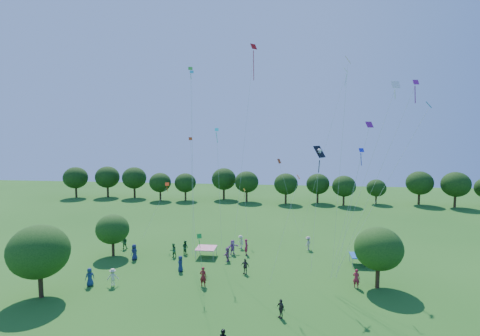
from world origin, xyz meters
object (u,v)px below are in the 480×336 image
Objects in this scene: tent_red_stripe at (206,248)px; red_high_kite at (250,88)px; near_tree_east at (379,249)px; near_tree_north at (113,229)px; near_tree_west at (39,252)px; tent_blue at (361,256)px; pirate_kite at (319,153)px.

red_high_kite reaches higher than tent_red_stripe.
near_tree_north is at bearing 169.12° from near_tree_east.
near_tree_west is 31.50m from tent_blue.
near_tree_north is 11.03m from tent_red_stripe.
red_high_kite is at bearing -25.02° from tent_red_stripe.
near_tree_west is 0.54× the size of pirate_kite.
pirate_kite reaches higher than near_tree_west.
tent_red_stripe is (12.03, 12.12, -3.05)m from near_tree_west.
tent_red_stripe is at bearing 45.23° from near_tree_west.
near_tree_west is at bearing -169.11° from near_tree_east.
near_tree_west is 1.13× the size of near_tree_east.
near_tree_east is 2.58× the size of tent_red_stripe.
pirate_kite is at bearing 14.34° from near_tree_west.
near_tree_north is at bearing -174.62° from tent_red_stripe.
red_high_kite is at bearing 29.27° from near_tree_west.
pirate_kite is at bearing -26.39° from tent_red_stripe.
tent_blue is (29.15, 11.54, -3.05)m from near_tree_west.
pirate_kite is 9.98m from red_high_kite.
tent_red_stripe is 0.19× the size of pirate_kite.
pirate_kite is at bearing -27.42° from red_high_kite.
near_tree_west is 1.31× the size of near_tree_north.
near_tree_north is 0.22× the size of red_high_kite.
tent_red_stripe is 18.67m from red_high_kite.
near_tree_north is 2.21× the size of tent_blue.
red_high_kite is (5.24, -2.44, 17.75)m from tent_red_stripe.
near_tree_west is 2.91× the size of tent_blue.
red_high_kite is at bearing 161.93° from near_tree_east.
near_tree_east is at bearing -4.96° from pirate_kite.
tent_blue is 21.45m from red_high_kite.
near_tree_east is at bearing -86.39° from tent_blue.
tent_red_stripe and tent_blue have the same top height.
tent_blue is at bearing 93.61° from near_tree_east.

